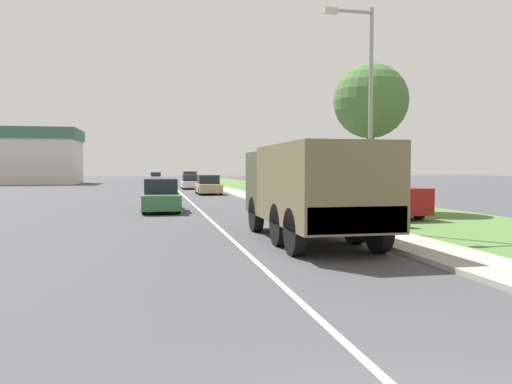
% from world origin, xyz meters
% --- Properties ---
extents(ground_plane, '(180.00, 180.00, 0.00)m').
position_xyz_m(ground_plane, '(0.00, 40.00, 0.00)').
color(ground_plane, '#424247').
extents(lane_centre_stripe, '(0.12, 120.00, 0.00)m').
position_xyz_m(lane_centre_stripe, '(0.00, 40.00, 0.00)').
color(lane_centre_stripe, silver).
rests_on(lane_centre_stripe, ground).
extents(sidewalk_right, '(1.80, 120.00, 0.12)m').
position_xyz_m(sidewalk_right, '(4.50, 40.00, 0.06)').
color(sidewalk_right, '#9E9B93').
rests_on(sidewalk_right, ground).
extents(grass_strip_right, '(7.00, 120.00, 0.02)m').
position_xyz_m(grass_strip_right, '(8.90, 40.00, 0.01)').
color(grass_strip_right, '#4C7538').
rests_on(grass_strip_right, ground).
extents(military_truck, '(2.46, 6.94, 2.73)m').
position_xyz_m(military_truck, '(2.15, 10.79, 1.58)').
color(military_truck, '#474C38').
rests_on(military_truck, ground).
extents(car_nearest_ahead, '(1.76, 4.87, 1.58)m').
position_xyz_m(car_nearest_ahead, '(-1.90, 21.88, 0.71)').
color(car_nearest_ahead, '#336B3D').
rests_on(car_nearest_ahead, ground).
extents(car_second_ahead, '(1.82, 4.22, 1.53)m').
position_xyz_m(car_second_ahead, '(2.05, 36.88, 0.69)').
color(car_second_ahead, tan).
rests_on(car_second_ahead, ground).
extents(car_third_ahead, '(1.79, 4.88, 1.41)m').
position_xyz_m(car_third_ahead, '(1.43, 47.73, 0.65)').
color(car_third_ahead, silver).
rests_on(car_third_ahead, ground).
extents(car_fourth_ahead, '(1.80, 4.75, 1.68)m').
position_xyz_m(car_fourth_ahead, '(2.13, 58.77, 0.75)').
color(car_fourth_ahead, silver).
rests_on(car_fourth_ahead, ground).
extents(car_farthest_ahead, '(1.73, 4.20, 1.44)m').
position_xyz_m(car_farthest_ahead, '(-1.88, 75.11, 0.65)').
color(car_farthest_ahead, silver).
rests_on(car_farthest_ahead, ground).
extents(pickup_truck, '(1.90, 5.62, 1.82)m').
position_xyz_m(pickup_truck, '(7.49, 17.73, 0.88)').
color(pickup_truck, maroon).
rests_on(pickup_truck, grass_strip_right).
extents(lamp_post, '(1.69, 0.24, 7.17)m').
position_xyz_m(lamp_post, '(4.54, 12.51, 4.38)').
color(lamp_post, gray).
rests_on(lamp_post, sidewalk_right).
extents(tree_mid_right, '(3.59, 3.59, 7.10)m').
position_xyz_m(tree_mid_right, '(8.05, 19.74, 5.29)').
color(tree_mid_right, brown).
rests_on(tree_mid_right, grass_strip_right).
extents(utility_box, '(0.55, 0.45, 0.70)m').
position_xyz_m(utility_box, '(6.20, 13.18, 0.37)').
color(utility_box, '#3D7042').
rests_on(utility_box, grass_strip_right).
extents(building_distant, '(13.74, 9.65, 7.21)m').
position_xyz_m(building_distant, '(-18.66, 67.51, 3.65)').
color(building_distant, beige).
rests_on(building_distant, ground).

